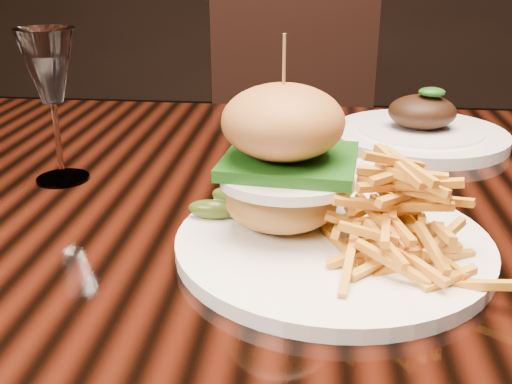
# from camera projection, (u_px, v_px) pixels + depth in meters

# --- Properties ---
(dining_table) EXTENTS (1.60, 0.90, 0.75)m
(dining_table) POSITION_uv_depth(u_px,v_px,m) (304.00, 252.00, 0.76)
(dining_table) COLOR black
(dining_table) RESTS_ON ground
(burger_plate) EXTENTS (0.31, 0.31, 0.21)m
(burger_plate) POSITION_uv_depth(u_px,v_px,m) (333.00, 197.00, 0.58)
(burger_plate) COLOR white
(burger_plate) RESTS_ON dining_table
(ramekin) EXTENTS (0.09, 0.09, 0.03)m
(ramekin) POSITION_uv_depth(u_px,v_px,m) (353.00, 180.00, 0.74)
(ramekin) COLOR white
(ramekin) RESTS_ON dining_table
(wine_glass) EXTENTS (0.07, 0.07, 0.19)m
(wine_glass) POSITION_uv_depth(u_px,v_px,m) (49.00, 71.00, 0.73)
(wine_glass) COLOR white
(wine_glass) RESTS_ON dining_table
(far_dish) EXTENTS (0.27, 0.27, 0.09)m
(far_dish) POSITION_uv_depth(u_px,v_px,m) (420.00, 131.00, 0.93)
(far_dish) COLOR white
(far_dish) RESTS_ON dining_table
(chair_far) EXTENTS (0.54, 0.54, 0.95)m
(chair_far) POSITION_uv_depth(u_px,v_px,m) (298.00, 142.00, 1.63)
(chair_far) COLOR black
(chair_far) RESTS_ON ground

